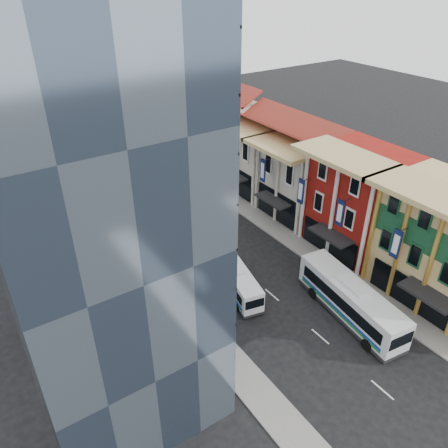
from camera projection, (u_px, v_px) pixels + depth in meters
ground at (393, 399)px, 34.29m from camera, size 200.00×200.00×0.00m
sidewalk_right at (290, 238)px, 53.95m from camera, size 3.00×90.00×0.15m
sidewalk_left at (167, 287)px, 45.87m from camera, size 3.00×90.00×0.15m
shophouse_red at (359, 200)px, 49.94m from camera, size 8.00×10.00×12.00m
shophouse_cream_near at (302, 179)px, 57.22m from camera, size 8.00×9.00×10.00m
shophouse_cream_mid at (260, 157)px, 63.62m from camera, size 8.00×9.00×10.00m
shophouse_cream_far at (220, 133)px, 70.84m from camera, size 8.00×12.00×11.00m
office_tower at (69, 192)px, 31.97m from camera, size 12.00×26.00×30.00m
office_block_far at (32, 177)px, 52.96m from camera, size 10.00×18.00×14.00m
bus_left_near at (235, 277)px, 45.02m from camera, size 4.23×9.77×3.05m
bus_left_far at (183, 256)px, 47.63m from camera, size 5.39×11.96×3.73m
bus_right at (351, 300)px, 41.29m from camera, size 4.49×12.86×4.04m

